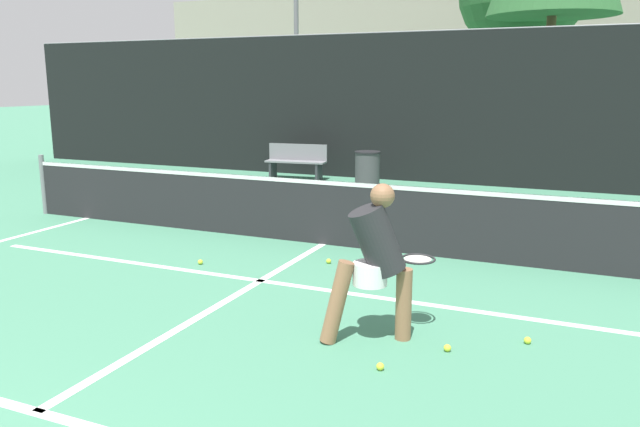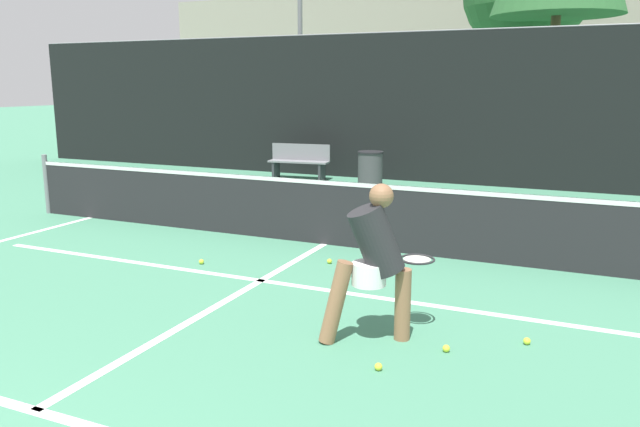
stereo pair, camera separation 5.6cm
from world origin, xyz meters
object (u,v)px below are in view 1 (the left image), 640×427
player_practicing (375,258)px  parked_car (525,146)px  courtside_bench (296,160)px  trash_bin (367,169)px

player_practicing → parked_car: (-0.05, 13.40, -0.21)m
player_practicing → courtside_bench: player_practicing is taller
trash_bin → parked_car: parked_car is taller
trash_bin → parked_car: bearing=60.6°
courtside_bench → parked_car: size_ratio=0.39×
player_practicing → parked_car: bearing=59.6°
courtside_bench → parked_car: (4.88, 4.83, 0.11)m
trash_bin → parked_car: (2.91, 5.18, 0.17)m
trash_bin → parked_car: 5.94m
player_practicing → courtside_bench: size_ratio=0.96×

